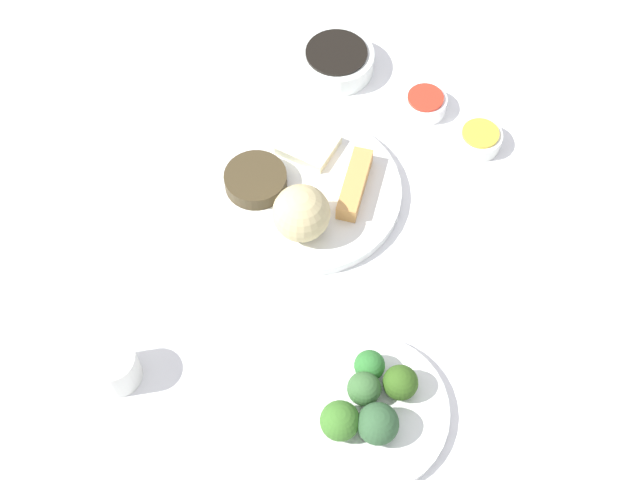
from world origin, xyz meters
name	(u,v)px	position (x,y,z in m)	size (l,w,h in m)	color
tabletop	(296,211)	(0.00, 0.00, 0.01)	(2.20, 2.20, 0.02)	white
main_plate	(305,190)	(0.00, 0.03, 0.03)	(0.26, 0.26, 0.02)	white
rice_scoop	(301,213)	(0.04, -0.03, 0.07)	(0.08, 0.08, 0.08)	#C9B980
spring_roll	(355,184)	(0.05, 0.06, 0.05)	(0.11, 0.03, 0.03)	#D8984E
crab_rangoon_wonton	(308,145)	(-0.04, 0.08, 0.04)	(0.07, 0.06, 0.01)	beige
stir_fry_heap	(256,180)	(-0.06, -0.01, 0.05)	(0.09, 0.09, 0.02)	#413620
broccoli_plate	(367,411)	(0.26, -0.18, 0.03)	(0.20, 0.20, 0.01)	white
broccoli_floret_0	(364,389)	(0.24, -0.17, 0.05)	(0.04, 0.04, 0.04)	#3A6734
broccoli_floret_1	(378,424)	(0.28, -0.19, 0.06)	(0.05, 0.05, 0.05)	#315934
broccoli_floret_2	(400,383)	(0.27, -0.13, 0.06)	(0.04, 0.04, 0.04)	#355D1C
broccoli_floret_3	(340,421)	(0.24, -0.21, 0.06)	(0.05, 0.05, 0.05)	#3C7328
broccoli_floret_4	(370,365)	(0.23, -0.14, 0.05)	(0.04, 0.04, 0.04)	#2E742F
soy_sauce_bowl	(336,61)	(-0.11, 0.23, 0.04)	(0.11, 0.11, 0.03)	white
soy_sauce_bowl_liquid	(336,52)	(-0.11, 0.23, 0.06)	(0.09, 0.09, 0.00)	black
sauce_ramekin_sweet_and_sour	(425,104)	(0.04, 0.25, 0.03)	(0.06, 0.06, 0.02)	white
sauce_ramekin_sweet_and_sour_liquid	(426,98)	(0.04, 0.25, 0.05)	(0.05, 0.05, 0.00)	red
sauce_ramekin_hot_mustard	(479,140)	(0.14, 0.25, 0.03)	(0.06, 0.06, 0.02)	white
sauce_ramekin_hot_mustard_liquid	(481,133)	(0.14, 0.25, 0.05)	(0.05, 0.05, 0.00)	gold
teacup	(115,367)	(-0.01, -0.33, 0.05)	(0.06, 0.06, 0.05)	silver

